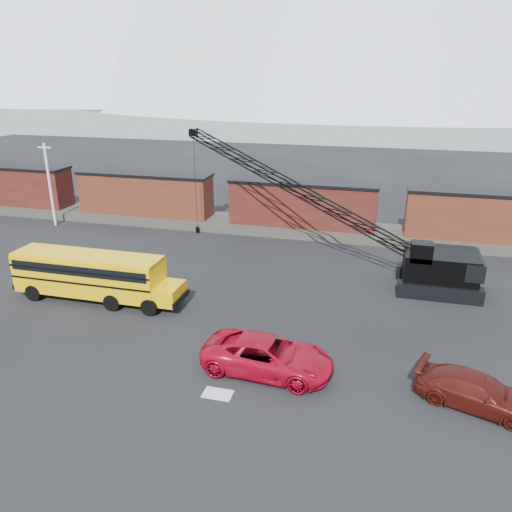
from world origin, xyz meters
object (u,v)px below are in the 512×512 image
Objects in this scene: school_bus at (94,275)px; maroon_suv at (476,391)px; red_pickup at (268,356)px; crawler_crane at (293,188)px.

maroon_suv is (22.83, -5.60, -1.02)m from school_bus.
red_pickup is (13.05, -5.33, -0.87)m from school_bus.
maroon_suv is 21.28m from crawler_crane.
school_bus is 16.36m from crawler_crane.
maroon_suv is 0.22× the size of crawler_crane.
school_bus reaches higher than maroon_suv.
crawler_crane is at bearing 10.57° from red_pickup.
crawler_crane reaches higher than school_bus.
crawler_crane reaches higher than maroon_suv.
red_pickup is 1.23× the size of maroon_suv.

